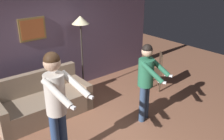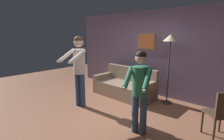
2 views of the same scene
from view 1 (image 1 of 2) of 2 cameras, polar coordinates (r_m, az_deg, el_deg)
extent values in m
plane|color=#925D43|center=(4.74, -1.34, -15.13)|extent=(12.00, 12.00, 0.00)
cube|color=slate|center=(5.87, -15.15, 6.10)|extent=(6.40, 0.06, 2.60)
cube|color=olive|center=(5.64, -17.74, 8.88)|extent=(0.59, 0.02, 0.49)
cube|color=#B75C2E|center=(5.63, -17.68, 8.86)|extent=(0.51, 0.01, 0.41)
cube|color=gray|center=(5.40, -15.31, -8.10)|extent=(1.92, 0.89, 0.42)
cube|color=gray|center=(5.50, -17.30, -2.63)|extent=(1.90, 0.18, 0.45)
cube|color=gray|center=(5.69, -7.41, -4.80)|extent=(0.18, 0.85, 0.58)
cylinder|color=#332D28|center=(6.30, -6.46, -4.75)|extent=(0.28, 0.28, 0.02)
cylinder|color=#332D28|center=(5.95, -6.82, 2.53)|extent=(0.04, 0.04, 1.68)
cone|color=#F9EAB7|center=(5.70, -7.26, 11.31)|extent=(0.40, 0.40, 0.18)
cylinder|color=navy|center=(4.07, -12.81, -15.26)|extent=(0.13, 0.13, 0.88)
cylinder|color=navy|center=(4.15, -11.09, -14.25)|extent=(0.13, 0.13, 0.88)
cylinder|color=silver|center=(3.70, -12.89, -5.42)|extent=(0.30, 0.30, 0.63)
sphere|color=#D8AD8E|center=(3.50, -13.58, 1.60)|extent=(0.24, 0.24, 0.24)
sphere|color=#382314|center=(3.49, -13.64, 2.25)|extent=(0.23, 0.23, 0.23)
cylinder|color=silver|center=(3.35, -12.51, -5.19)|extent=(0.21, 0.55, 0.31)
cube|color=white|center=(3.24, -9.37, -8.26)|extent=(0.07, 0.16, 0.04)
cylinder|color=silver|center=(3.55, -8.39, -3.19)|extent=(0.21, 0.55, 0.31)
cube|color=white|center=(3.44, -5.29, -6.00)|extent=(0.07, 0.16, 0.04)
cylinder|color=#314768|center=(5.00, 6.99, -7.78)|extent=(0.13, 0.13, 0.76)
cylinder|color=#314768|center=(5.13, 7.74, -6.98)|extent=(0.13, 0.13, 0.76)
cylinder|color=#286B4C|center=(4.77, 7.76, -0.60)|extent=(0.30, 0.30, 0.54)
sphere|color=#D8AD8E|center=(4.62, 8.04, 4.24)|extent=(0.21, 0.21, 0.21)
sphere|color=black|center=(4.61, 8.06, 4.68)|extent=(0.20, 0.20, 0.20)
cylinder|color=#286B4C|center=(4.52, 9.22, -0.63)|extent=(0.23, 0.45, 0.35)
cube|color=white|center=(4.51, 11.40, -2.73)|extent=(0.09, 0.15, 0.04)
cylinder|color=#286B4C|center=(4.81, 10.77, 0.75)|extent=(0.23, 0.45, 0.35)
cube|color=white|center=(4.81, 12.82, -1.21)|extent=(0.09, 0.15, 0.04)
cylinder|color=#4C3828|center=(6.54, 7.39, -1.62)|extent=(0.04, 0.04, 0.45)
cylinder|color=#4C3828|center=(6.22, 7.53, -2.99)|extent=(0.04, 0.04, 0.45)
cylinder|color=#4C3828|center=(6.57, 10.52, -1.70)|extent=(0.04, 0.04, 0.45)
cylinder|color=#4C3828|center=(6.25, 10.83, -3.07)|extent=(0.04, 0.04, 0.45)
cube|color=#4C3828|center=(6.29, 9.20, -0.35)|extent=(0.59, 0.59, 0.03)
cube|color=#4C3828|center=(6.23, 11.08, 1.63)|extent=(0.32, 0.33, 0.45)
camera|label=2|loc=(5.08, 45.90, 3.98)|focal=28.00mm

